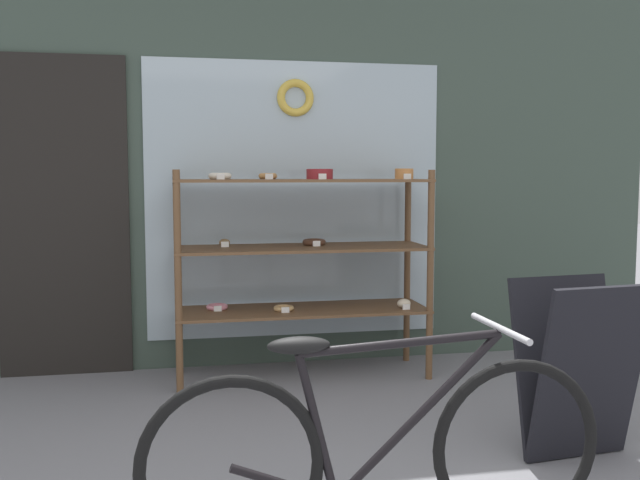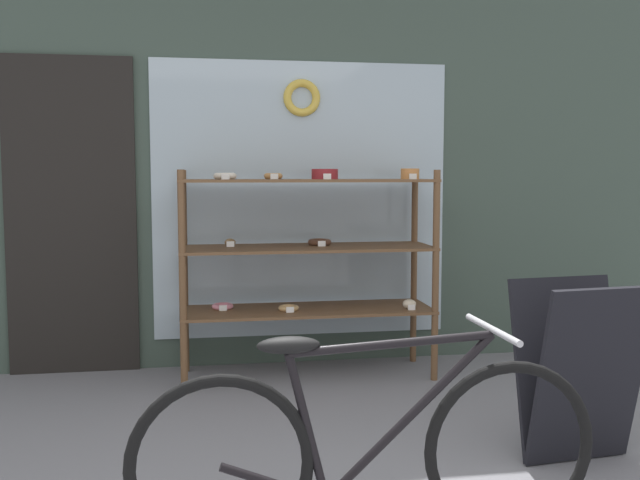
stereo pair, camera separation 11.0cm
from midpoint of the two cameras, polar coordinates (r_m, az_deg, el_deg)
The scene contains 4 objects.
storefront_facade at distance 4.98m, azimuth -3.64°, elevation 7.69°, with size 5.76×0.13×3.14m.
display_case at distance 4.64m, azimuth -0.32°, elevation -0.61°, with size 1.63×0.52×1.37m.
bicycle at distance 2.64m, azimuth 5.10°, elevation -16.40°, with size 1.71×0.46×0.79m.
sandwich_board at distance 3.56m, azimuth 20.81°, elevation -9.79°, with size 0.57×0.44×0.83m.
Camera 2 is at (-0.48, -2.01, 1.33)m, focal length 40.00 mm.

